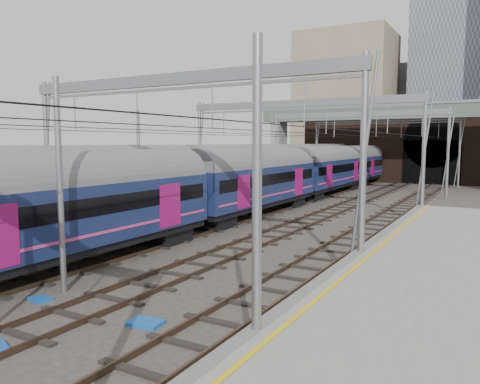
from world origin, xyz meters
The scene contains 10 objects.
ground centered at (0.00, 0.00, 0.00)m, with size 160.00×160.00×0.00m, color #38332D.
tracks centered at (0.00, 15.00, 0.02)m, with size 14.40×80.00×0.22m.
overhead_line centered at (0.00, 21.49, 6.57)m, with size 16.80×80.00×8.00m.
retaining_wall centered at (1.40, 51.93, 4.33)m, with size 28.00×2.75×9.00m.
overbridge centered at (0.00, 46.00, 7.27)m, with size 28.00×3.00×9.25m.
city_skyline centered at (2.73, 70.48, 17.09)m, with size 37.50×27.50×60.00m.
train_main centered at (-2.00, 27.29, 2.40)m, with size 2.65×61.34×4.61m.
train_second centered at (-6.00, 33.08, 2.48)m, with size 2.79×64.42×4.80m.
equip_cover_b centered at (0.02, 1.05, 0.04)m, with size 0.73×0.51×0.09m, color #1755AF.
equip_cover_c centered at (4.22, 1.16, 0.05)m, with size 0.91×0.64×0.11m, color #1755AF.
Camera 1 is at (12.45, -8.22, 4.90)m, focal length 35.00 mm.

